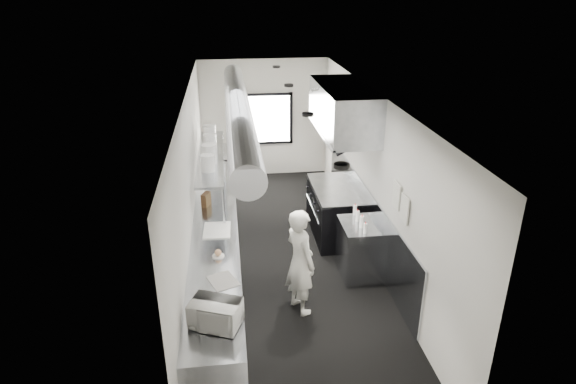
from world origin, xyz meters
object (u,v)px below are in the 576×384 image
object	(u,v)px
prep_counter	(217,252)
plate_stack_d	(210,135)
exhaust_hood	(343,110)
plate_stack_b	(209,154)
bottle_station	(361,249)
squeeze_bottle_b	(362,222)
range	(335,211)
small_plate	(218,256)
plate_stack_a	(208,163)
squeeze_bottle_a	(365,228)
far_work_table	(218,170)
knife_block	(206,199)
pass_shelf	(211,157)
squeeze_bottle_d	(357,216)
deli_tub_b	(201,306)
deli_tub_a	(199,315)
microwave	(215,314)
cutting_board	(217,230)
squeeze_bottle_e	(355,210)
squeeze_bottle_c	(362,221)
plate_stack_c	(210,144)
line_cook	(300,261)

from	to	relation	value
prep_counter	plate_stack_d	bearing A→B (deg)	91.79
exhaust_hood	plate_stack_b	world-z (taller)	exhaust_hood
bottle_station	squeeze_bottle_b	bearing A→B (deg)	-113.54
prep_counter	bottle_station	world-z (taller)	same
prep_counter	range	size ratio (longest dim) A/B	3.75
small_plate	exhaust_hood	bearing A→B (deg)	43.72
plate_stack_d	plate_stack_a	bearing A→B (deg)	-90.18
plate_stack_a	squeeze_bottle_a	bearing A→B (deg)	-27.21
far_work_table	knife_block	world-z (taller)	knife_block
pass_shelf	squeeze_bottle_d	size ratio (longest dim) A/B	17.17
deli_tub_b	squeeze_bottle_a	distance (m)	2.87
prep_counter	plate_stack_a	world-z (taller)	plate_stack_a
pass_shelf	plate_stack_b	world-z (taller)	plate_stack_b
deli_tub_a	deli_tub_b	size ratio (longest dim) A/B	1.00
deli_tub_a	knife_block	world-z (taller)	knife_block
range	plate_stack_b	bearing A→B (deg)	-176.96
bottle_station	knife_block	size ratio (longest dim) A/B	3.96
microwave	plate_stack_d	size ratio (longest dim) A/B	1.38
plate_stack_d	pass_shelf	bearing A→B (deg)	-87.71
small_plate	cutting_board	distance (m)	0.77
deli_tub_a	small_plate	world-z (taller)	deli_tub_a
knife_block	plate_stack_d	bearing A→B (deg)	108.79
microwave	far_work_table	bearing A→B (deg)	112.10
deli_tub_a	squeeze_bottle_a	distance (m)	2.98
squeeze_bottle_a	squeeze_bottle_d	xyz separation A→B (m)	(-0.01, 0.41, 0.01)
microwave	squeeze_bottle_b	size ratio (longest dim) A/B	2.61
bottle_station	plate_stack_b	xyz separation A→B (m)	(-2.36, 1.28, 1.28)
range	plate_stack_d	distance (m)	2.76
range	cutting_board	world-z (taller)	range
squeeze_bottle_d	range	bearing A→B (deg)	92.71
small_plate	range	bearing A→B (deg)	44.49
pass_shelf	deli_tub_b	distance (m)	3.61
plate_stack_a	squeeze_bottle_e	bearing A→B (deg)	-13.49
deli_tub_b	range	bearing A→B (deg)	54.43
squeeze_bottle_b	squeeze_bottle_c	size ratio (longest dim) A/B	1.18
squeeze_bottle_d	squeeze_bottle_e	size ratio (longest dim) A/B	1.00
far_work_table	knife_block	bearing A→B (deg)	-93.02
squeeze_bottle_e	squeeze_bottle_b	bearing A→B (deg)	-91.37
exhaust_hood	squeeze_bottle_e	xyz separation A→B (m)	(0.02, -1.05, -1.40)
small_plate	bottle_station	bearing A→B (deg)	17.22
squeeze_bottle_b	plate_stack_c	bearing A→B (deg)	139.78
small_plate	plate_stack_a	distance (m)	1.80
deli_tub_a	plate_stack_c	distance (m)	3.96
plate_stack_a	plate_stack_d	xyz separation A→B (m)	(0.00, 1.45, 0.05)
squeeze_bottle_c	squeeze_bottle_b	bearing A→B (deg)	-107.30
line_cook	knife_block	xyz separation A→B (m)	(-1.34, 1.82, 0.22)
plate_stack_d	prep_counter	bearing A→B (deg)	-88.21
knife_block	plate_stack_b	bearing A→B (deg)	92.68
deli_tub_a	plate_stack_b	world-z (taller)	plate_stack_b
exhaust_hood	squeeze_bottle_d	size ratio (longest dim) A/B	12.59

